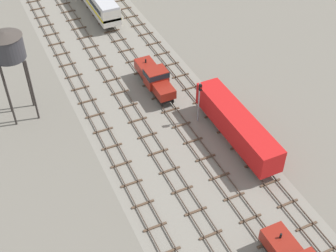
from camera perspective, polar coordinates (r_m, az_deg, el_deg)
name	(u,v)px	position (r m, az deg, el deg)	size (l,w,h in m)	color
ground_plane	(134,86)	(60.57, -4.21, 4.90)	(480.00, 480.00, 0.00)	slate
ballast_bed	(134,86)	(60.57, -4.21, 4.90)	(17.02, 176.00, 0.01)	gray
track_far_left	(84,94)	(59.83, -10.37, 3.88)	(2.40, 126.00, 0.29)	#47382D
track_left	(116,86)	(60.70, -6.47, 4.97)	(2.40, 126.00, 0.29)	#47382D
track_centre_left	(146,77)	(61.87, -2.69, 6.01)	(2.40, 126.00, 0.29)	#47382D
track_centre	(176,70)	(63.31, 0.96, 6.99)	(2.40, 126.00, 0.29)	#47382D
freight_boxcar_centre_near	(237,125)	(51.39, 8.50, 0.15)	(2.87, 14.00, 3.60)	red
shunter_loco_centre_left_mid	(155,77)	(58.62, -1.64, 6.03)	(2.74, 8.46, 3.10)	maroon
water_tower	(7,47)	(53.24, -19.23, 9.20)	(3.73, 3.73, 11.33)	#2D2826
signal_post_nearest	(199,98)	(52.92, 3.89, 3.51)	(0.28, 0.47, 5.57)	gray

